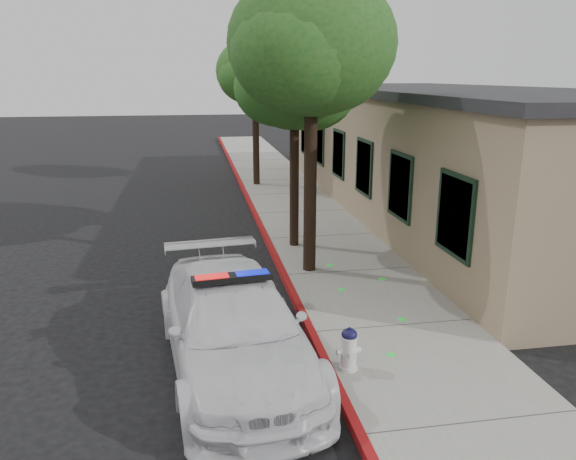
# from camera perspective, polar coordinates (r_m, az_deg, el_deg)

# --- Properties ---
(ground) EXTENTS (120.00, 120.00, 0.00)m
(ground) POSITION_cam_1_polar(r_m,az_deg,el_deg) (10.18, 2.17, -11.31)
(ground) COLOR black
(ground) RESTS_ON ground
(sidewalk) EXTENTS (3.20, 60.00, 0.15)m
(sidewalk) POSITION_cam_1_polar(r_m,az_deg,el_deg) (13.18, 6.31, -4.55)
(sidewalk) COLOR gray
(sidewalk) RESTS_ON ground
(red_curb) EXTENTS (0.14, 60.00, 0.16)m
(red_curb) POSITION_cam_1_polar(r_m,az_deg,el_deg) (12.86, -0.33, -4.96)
(red_curb) COLOR maroon
(red_curb) RESTS_ON ground
(clapboard_building) EXTENTS (7.30, 20.89, 4.24)m
(clapboard_building) POSITION_cam_1_polar(r_m,az_deg,el_deg) (19.99, 15.95, 7.99)
(clapboard_building) COLOR #867958
(clapboard_building) RESTS_ON ground
(police_car) EXTENTS (2.68, 5.44, 1.64)m
(police_car) POSITION_cam_1_polar(r_m,az_deg,el_deg) (8.98, -5.67, -9.84)
(police_car) COLOR silver
(police_car) RESTS_ON ground
(fire_hydrant) EXTENTS (0.40, 0.35, 0.71)m
(fire_hydrant) POSITION_cam_1_polar(r_m,az_deg,el_deg) (8.85, 6.36, -12.16)
(fire_hydrant) COLOR white
(fire_hydrant) RESTS_ON sidewalk
(street_tree_near) EXTENTS (3.68, 3.71, 6.70)m
(street_tree_near) POSITION_cam_1_polar(r_m,az_deg,el_deg) (12.42, 2.55, 18.16)
(street_tree_near) COLOR black
(street_tree_near) RESTS_ON sidewalk
(street_tree_mid) EXTENTS (3.19, 2.94, 5.62)m
(street_tree_mid) POSITION_cam_1_polar(r_m,az_deg,el_deg) (14.42, 0.75, 14.81)
(street_tree_mid) COLOR black
(street_tree_mid) RESTS_ON sidewalk
(street_tree_far) EXTENTS (3.28, 3.22, 5.99)m
(street_tree_far) POSITION_cam_1_polar(r_m,az_deg,el_deg) (23.15, -3.34, 15.82)
(street_tree_far) COLOR black
(street_tree_far) RESTS_ON sidewalk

